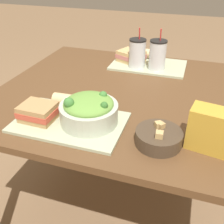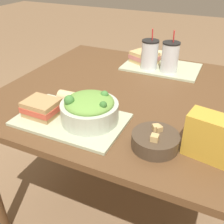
# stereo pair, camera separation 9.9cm
# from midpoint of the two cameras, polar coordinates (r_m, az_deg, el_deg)

# --- Properties ---
(ground_plane) EXTENTS (12.00, 12.00, 0.00)m
(ground_plane) POSITION_cam_midpoint_polar(r_m,az_deg,el_deg) (1.76, 0.03, -18.11)
(ground_plane) COLOR #846647
(dining_table) EXTENTS (1.20, 1.09, 0.76)m
(dining_table) POSITION_cam_midpoint_polar(r_m,az_deg,el_deg) (1.33, 0.04, 0.94)
(dining_table) COLOR brown
(dining_table) RESTS_ON ground_plane
(tray_near) EXTENTS (0.43, 0.27, 0.01)m
(tray_near) POSITION_cam_midpoint_polar(r_m,az_deg,el_deg) (1.05, -11.82, -2.29)
(tray_near) COLOR #B2BC99
(tray_near) RESTS_ON dining_table
(tray_far) EXTENTS (0.43, 0.27, 0.01)m
(tray_far) POSITION_cam_midpoint_polar(r_m,az_deg,el_deg) (1.58, 6.13, 10.08)
(tray_far) COLOR #B2BC99
(tray_far) RESTS_ON dining_table
(salad_bowl) EXTENTS (0.22, 0.22, 0.12)m
(salad_bowl) POSITION_cam_midpoint_polar(r_m,az_deg,el_deg) (1.00, -7.89, 0.37)
(salad_bowl) COLOR beige
(salad_bowl) RESTS_ON tray_near
(soup_bowl) EXTENTS (0.16, 0.16, 0.07)m
(soup_bowl) POSITION_cam_midpoint_polar(r_m,az_deg,el_deg) (0.92, 7.10, -5.52)
(soup_bowl) COLOR #473828
(soup_bowl) RESTS_ON dining_table
(sandwich_near) EXTENTS (0.14, 0.12, 0.06)m
(sandwich_near) POSITION_cam_midpoint_polar(r_m,az_deg,el_deg) (1.08, -18.33, -0.08)
(sandwich_near) COLOR tan
(sandwich_near) RESTS_ON tray_near
(baguette_near) EXTENTS (0.15, 0.06, 0.06)m
(baguette_near) POSITION_cam_midpoint_polar(r_m,az_deg,el_deg) (1.13, -11.37, 2.26)
(baguette_near) COLOR #DBBC84
(baguette_near) RESTS_ON tray_near
(sandwich_far) EXTENTS (0.19, 0.17, 0.06)m
(sandwich_far) POSITION_cam_midpoint_polar(r_m,az_deg,el_deg) (1.61, 2.38, 12.02)
(sandwich_far) COLOR tan
(sandwich_far) RESTS_ON tray_far
(baguette_far) EXTENTS (0.15, 0.07, 0.06)m
(baguette_far) POSITION_cam_midpoint_polar(r_m,az_deg,el_deg) (1.68, 4.87, 12.63)
(baguette_far) COLOR #DBBC84
(baguette_far) RESTS_ON tray_far
(drink_cup_dark) EXTENTS (0.09, 0.09, 0.22)m
(drink_cup_dark) POSITION_cam_midpoint_polar(r_m,az_deg,el_deg) (1.51, 3.61, 12.41)
(drink_cup_dark) COLOR silver
(drink_cup_dark) RESTS_ON tray_far
(drink_cup_red) EXTENTS (0.09, 0.09, 0.23)m
(drink_cup_red) POSITION_cam_midpoint_polar(r_m,az_deg,el_deg) (1.49, 7.96, 11.94)
(drink_cup_red) COLOR silver
(drink_cup_red) RESTS_ON tray_far
(chip_bag) EXTENTS (0.16, 0.11, 0.15)m
(chip_bag) POSITION_cam_midpoint_polar(r_m,az_deg,el_deg) (0.91, 18.08, -3.89)
(chip_bag) COLOR gold
(chip_bag) RESTS_ON dining_table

